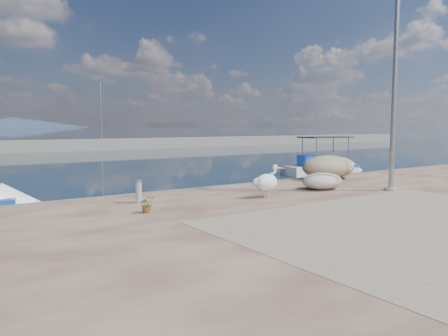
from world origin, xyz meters
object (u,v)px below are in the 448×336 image
boat_right (324,170)px  lamp_post (394,93)px  bollard_near (139,190)px  pelican (267,182)px

boat_right → lamp_post: (-5.44, -8.07, 3.61)m
lamp_post → bollard_near: size_ratio=10.37×
lamp_post → bollard_near: 9.03m
boat_right → pelican: boat_right is taller
boat_right → bollard_near: bearing=-150.3°
pelican → bollard_near: bearing=178.3°
pelican → lamp_post: lamp_post is taller
boat_right → bollard_near: boat_right is taller
boat_right → pelican: size_ratio=4.92×
pelican → bollard_near: 3.91m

